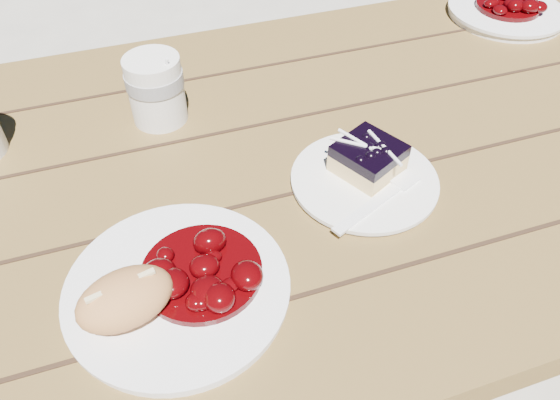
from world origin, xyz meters
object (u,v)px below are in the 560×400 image
object	(u,v)px
picnic_table	(219,245)
coffee_cup	(156,90)
blueberry_cake	(368,158)
main_plate	(178,289)
bread_roll	(125,299)
second_plate	(506,12)
dessert_plate	(364,181)

from	to	relation	value
picnic_table	coffee_cup	bearing A→B (deg)	106.49
picnic_table	blueberry_cake	xyz separation A→B (m)	(0.20, -0.08, 0.19)
picnic_table	main_plate	distance (m)	0.27
picnic_table	bread_roll	distance (m)	0.33
picnic_table	second_plate	bearing A→B (deg)	21.47
main_plate	dessert_plate	bearing A→B (deg)	19.59
bread_roll	coffee_cup	distance (m)	0.37
picnic_table	coffee_cup	size ratio (longest dim) A/B	19.05
main_plate	second_plate	world-z (taller)	same
dessert_plate	second_plate	bearing A→B (deg)	36.76
dessert_plate	blueberry_cake	world-z (taller)	blueberry_cake
dessert_plate	second_plate	xyz separation A→B (m)	(0.48, 0.36, 0.00)
blueberry_cake	coffee_cup	distance (m)	0.34
bread_roll	coffee_cup	bearing A→B (deg)	75.22
second_plate	blueberry_cake	bearing A→B (deg)	-143.83
dessert_plate	second_plate	size ratio (longest dim) A/B	0.88
picnic_table	main_plate	world-z (taller)	main_plate
main_plate	bread_roll	xyz separation A→B (m)	(-0.05, -0.02, 0.04)
dessert_plate	blueberry_cake	bearing A→B (deg)	56.31
bread_roll	blueberry_cake	bearing A→B (deg)	21.33
main_plate	coffee_cup	size ratio (longest dim) A/B	2.38
dessert_plate	blueberry_cake	xyz separation A→B (m)	(0.01, 0.01, 0.03)
coffee_cup	dessert_plate	bearing A→B (deg)	-45.24
main_plate	blueberry_cake	distance (m)	0.31
blueberry_cake	dessert_plate	bearing A→B (deg)	-150.21
coffee_cup	second_plate	size ratio (longest dim) A/B	0.47
bread_roll	main_plate	bearing A→B (deg)	19.98
picnic_table	bread_roll	world-z (taller)	bread_roll
dessert_plate	blueberry_cake	size ratio (longest dim) A/B	1.84
blueberry_cake	coffee_cup	bearing A→B (deg)	111.25
bread_roll	picnic_table	bearing A→B (deg)	56.83
blueberry_cake	bread_roll	bearing A→B (deg)	174.81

